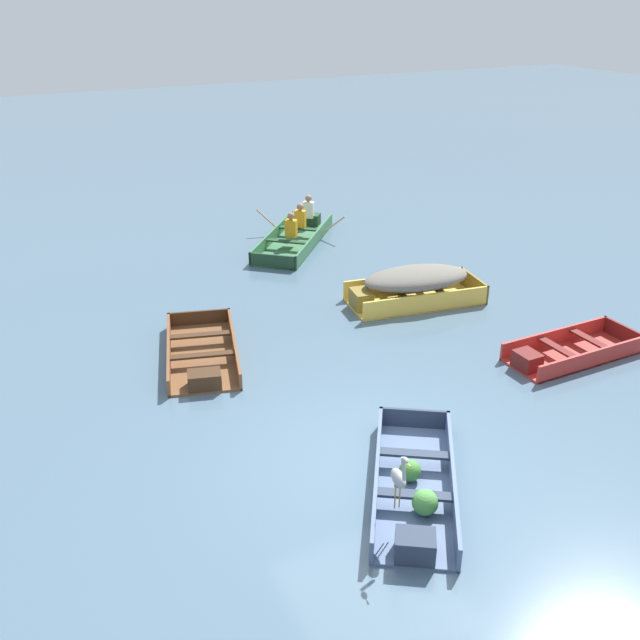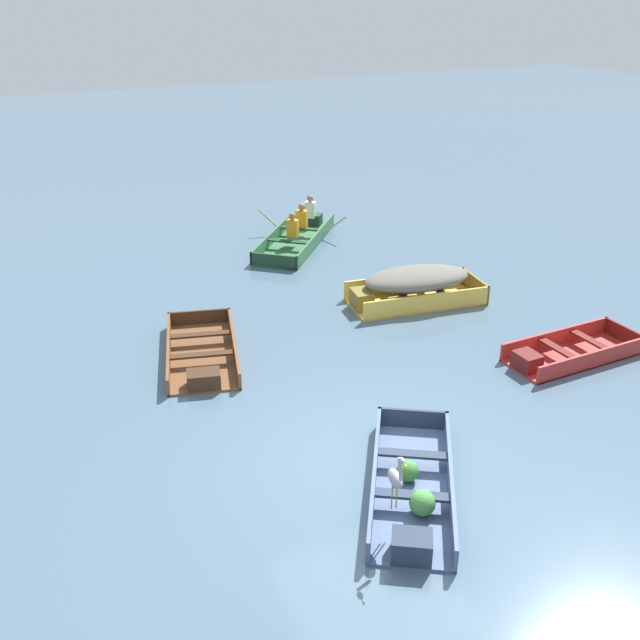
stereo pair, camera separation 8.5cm
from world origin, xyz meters
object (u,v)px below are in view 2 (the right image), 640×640
Objects in this scene: rowboat_green_with_crew at (298,234)px; heron_on_dinghy at (396,477)px; dinghy_slate_blue_foreground at (413,489)px; skiff_yellow_mid_moored at (415,283)px; skiff_wooden_brown_near_moored at (202,354)px; skiff_red_far_moored at (568,353)px.

heron_on_dinghy is at bearing -107.85° from rowboat_green_with_crew.
dinghy_slate_blue_foreground is 10.29m from rowboat_green_with_crew.
skiff_yellow_mid_moored is 4.65m from rowboat_green_with_crew.
heron_on_dinghy is at bearing -81.55° from skiff_wooden_brown_near_moored.
rowboat_green_with_crew is (2.77, 9.91, 0.06)m from dinghy_slate_blue_foreground.
skiff_yellow_mid_moored is 7.01m from heron_on_dinghy.
skiff_yellow_mid_moored is (4.74, 0.50, 0.34)m from skiff_wooden_brown_near_moored.
rowboat_green_with_crew is (-0.61, 4.61, -0.25)m from skiff_yellow_mid_moored.
skiff_yellow_mid_moored reaches higher than dinghy_slate_blue_foreground.
skiff_wooden_brown_near_moored is 4.78m from skiff_yellow_mid_moored.
skiff_yellow_mid_moored reaches higher than skiff_red_far_moored.
rowboat_green_with_crew is at bearing 74.37° from dinghy_slate_blue_foreground.
skiff_red_far_moored is 8.08m from rowboat_green_with_crew.
dinghy_slate_blue_foreground reaches higher than skiff_red_far_moored.
heron_on_dinghy is at bearing -140.58° from dinghy_slate_blue_foreground.
skiff_wooden_brown_near_moored is 5.38m from heron_on_dinghy.
dinghy_slate_blue_foreground is at bearing -122.56° from skiff_yellow_mid_moored.
skiff_yellow_mid_moored is at bearing 109.29° from skiff_red_far_moored.
skiff_wooden_brown_near_moored is at bearing -128.95° from rowboat_green_with_crew.
skiff_yellow_mid_moored is (3.39, 5.30, 0.31)m from dinghy_slate_blue_foreground.
rowboat_green_with_crew is 4.10× the size of heron_on_dinghy.
heron_on_dinghy is (-0.57, -0.47, 0.71)m from dinghy_slate_blue_foreground.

